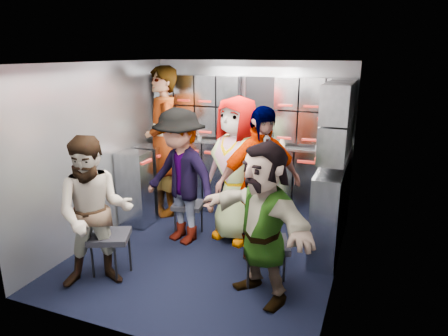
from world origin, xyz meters
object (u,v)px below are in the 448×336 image
(attendant_standing, at_px, (163,142))
(attendant_arc_b, at_px, (180,177))
(attendant_arc_c, at_px, (237,170))
(jump_seat_center, at_px, (241,204))
(jump_seat_near_left, at_px, (110,239))
(jump_seat_near_right, at_px, (267,247))
(attendant_arc_e, at_px, (263,222))
(attendant_arc_d, at_px, (259,186))
(jump_seat_mid_right, at_px, (263,222))
(attendant_arc_a, at_px, (95,213))
(jump_seat_mid_left, at_px, (188,207))

(attendant_standing, height_order, attendant_arc_b, attendant_standing)
(attendant_arc_b, xyz_separation_m, attendant_arc_c, (0.59, 0.31, 0.06))
(jump_seat_center, distance_m, attendant_arc_c, 0.53)
(jump_seat_near_left, bearing_deg, jump_seat_center, 58.22)
(jump_seat_near_right, relative_size, attendant_arc_b, 0.32)
(jump_seat_near_left, xyz_separation_m, attendant_arc_b, (0.31, 0.96, 0.40))
(attendant_arc_c, bearing_deg, attendant_arc_e, -40.42)
(jump_seat_center, bearing_deg, attendant_arc_c, -90.00)
(attendant_arc_d, bearing_deg, attendant_arc_b, 130.33)
(jump_seat_near_right, height_order, attendant_arc_e, attendant_arc_e)
(jump_seat_center, xyz_separation_m, jump_seat_mid_right, (0.40, -0.41, 0.00))
(attendant_arc_d, bearing_deg, jump_seat_mid_right, 46.19)
(jump_seat_near_left, height_order, jump_seat_center, jump_seat_near_left)
(attendant_arc_c, distance_m, attendant_arc_d, 0.58)
(attendant_arc_c, height_order, attendant_arc_e, attendant_arc_c)
(attendant_arc_a, relative_size, attendant_arc_c, 0.86)
(attendant_arc_d, distance_m, attendant_arc_e, 0.70)
(jump_seat_near_left, height_order, jump_seat_mid_left, jump_seat_near_left)
(jump_seat_mid_left, height_order, attendant_arc_d, attendant_arc_d)
(attendant_arc_d, bearing_deg, attendant_standing, 109.01)
(attendant_arc_c, height_order, attendant_arc_d, attendant_arc_c)
(jump_seat_near_right, xyz_separation_m, attendant_arc_d, (-0.23, 0.47, 0.43))
(jump_seat_near_left, height_order, jump_seat_near_right, jump_seat_near_right)
(jump_seat_near_left, height_order, attendant_arc_c, attendant_arc_c)
(jump_seat_mid_right, height_order, attendant_arc_c, attendant_arc_c)
(jump_seat_center, height_order, attendant_standing, attendant_standing)
(jump_seat_near_left, bearing_deg, attendant_arc_b, 71.89)
(jump_seat_center, distance_m, jump_seat_mid_right, 0.58)
(attendant_arc_e, bearing_deg, attendant_arc_c, 152.61)
(jump_seat_near_right, bearing_deg, attendant_arc_c, 125.33)
(jump_seat_near_right, bearing_deg, attendant_standing, 144.78)
(jump_seat_near_left, distance_m, attendant_arc_c, 1.62)
(jump_seat_near_right, bearing_deg, jump_seat_near_left, -166.00)
(attendant_arc_b, bearing_deg, jump_seat_mid_left, 108.08)
(jump_seat_near_right, height_order, attendant_arc_a, attendant_arc_a)
(jump_seat_near_left, xyz_separation_m, jump_seat_mid_left, (0.31, 1.14, -0.03))
(jump_seat_mid_right, distance_m, attendant_arc_b, 1.08)
(attendant_arc_a, bearing_deg, jump_seat_center, 29.17)
(jump_seat_mid_left, relative_size, attendant_arc_e, 0.28)
(jump_seat_near_left, distance_m, attendant_arc_e, 1.58)
(attendant_arc_b, bearing_deg, attendant_arc_e, -13.78)
(attendant_arc_b, bearing_deg, attendant_arc_d, 12.22)
(jump_seat_mid_left, xyz_separation_m, attendant_arc_c, (0.59, 0.13, 0.50))
(jump_seat_mid_left, distance_m, attendant_arc_e, 1.58)
(attendant_standing, bearing_deg, attendant_arc_c, 32.76)
(jump_seat_mid_left, xyz_separation_m, jump_seat_near_right, (1.21, -0.75, 0.05))
(attendant_arc_a, distance_m, attendant_arc_e, 1.57)
(attendant_arc_b, xyz_separation_m, attendant_arc_e, (1.21, -0.75, -0.06))
(jump_seat_near_left, relative_size, attendant_arc_e, 0.33)
(attendant_arc_d, bearing_deg, jump_seat_near_right, -107.88)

